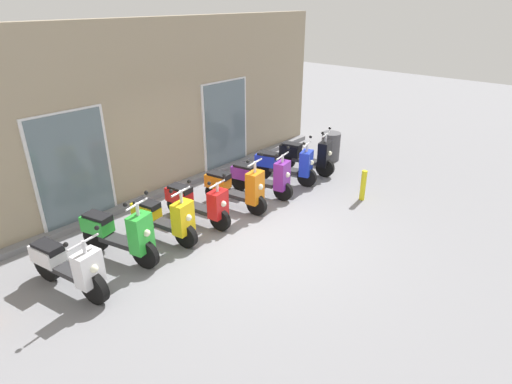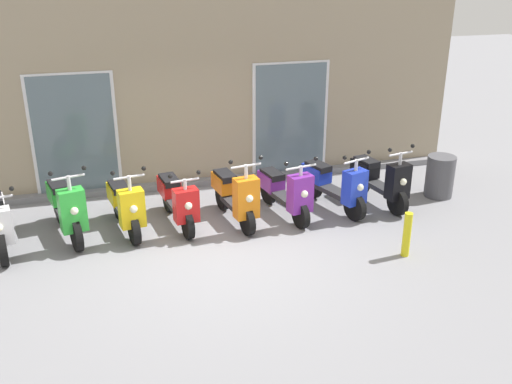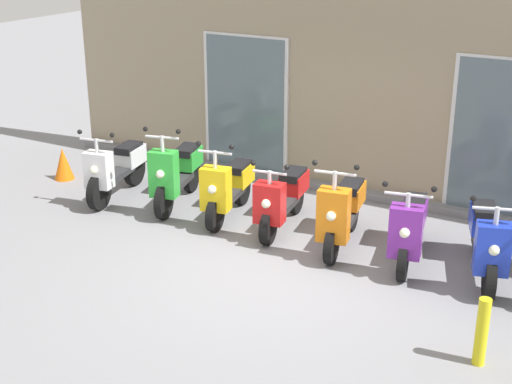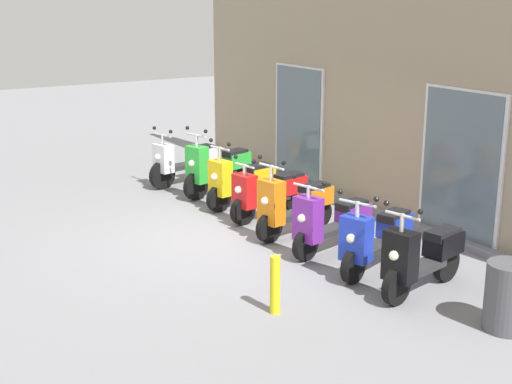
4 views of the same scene
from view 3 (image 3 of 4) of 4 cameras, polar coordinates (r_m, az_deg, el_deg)
The scene contains 11 objects.
ground_plane at distance 8.92m, azimuth 1.32°, elevation -5.95°, with size 40.00×40.00×0.00m, color gray.
storefront_facade at distance 10.94m, azimuth 8.96°, elevation 9.05°, with size 10.81×0.50×3.80m.
scooter_white at distance 11.19m, azimuth -10.89°, elevation 1.82°, with size 0.67×1.63×1.17m.
scooter_green at distance 10.70m, azimuth -6.25°, elevation 1.51°, with size 0.73×1.63×1.32m.
scooter_yellow at distance 10.22m, azimuth -2.19°, elevation 0.38°, with size 0.62×1.51×1.24m.
scooter_red at distance 9.87m, azimuth 2.11°, elevation -0.44°, with size 0.59×1.60×1.11m.
scooter_orange at distance 9.34m, azimuth 6.77°, elevation -1.53°, with size 0.63×1.54×1.30m.
scooter_purple at distance 9.11m, azimuth 11.97°, elevation -2.66°, with size 0.71×1.57×1.19m.
scooter_blue at distance 8.95m, azimuth 17.63°, elevation -3.60°, with size 0.83×1.56×1.19m.
curb_bollard at distance 7.29m, azimuth 17.29°, elevation -10.43°, with size 0.12×0.12×0.70m, color yellow.
traffic_cone at distance 12.21m, azimuth -14.87°, elevation 2.16°, with size 0.32×0.32×0.52m, color orange.
Camera 3 is at (3.74, -7.04, 4.01)m, focal length 51.01 mm.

